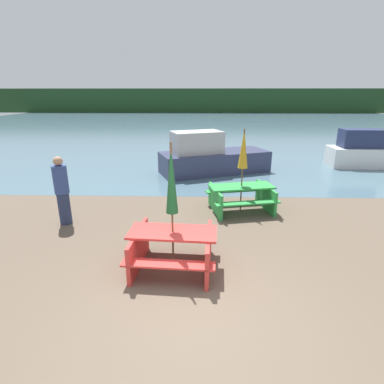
% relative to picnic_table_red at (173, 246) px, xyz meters
% --- Properties ---
extents(ground_plane, '(60.00, 60.00, 0.00)m').
position_rel_picnic_table_red_xyz_m(ground_plane, '(0.43, -1.52, -0.46)').
color(ground_plane, brown).
extents(water, '(60.00, 50.00, 0.00)m').
position_rel_picnic_table_red_xyz_m(water, '(0.43, 29.18, -0.46)').
color(water, slate).
rests_on(water, ground_plane).
extents(far_treeline, '(80.00, 1.60, 4.00)m').
position_rel_picnic_table_red_xyz_m(far_treeline, '(0.43, 49.18, 1.54)').
color(far_treeline, '#1E3D1E').
rests_on(far_treeline, water).
extents(picnic_table_red, '(1.71, 1.49, 0.77)m').
position_rel_picnic_table_red_xyz_m(picnic_table_red, '(0.00, 0.00, 0.00)').
color(picnic_table_red, red).
rests_on(picnic_table_red, ground_plane).
extents(picnic_table_green, '(2.02, 1.71, 0.74)m').
position_rel_picnic_table_red_xyz_m(picnic_table_green, '(1.67, 3.03, -0.01)').
color(picnic_table_green, green).
rests_on(picnic_table_green, ground_plane).
extents(umbrella_darkgreen, '(0.22, 0.22, 2.43)m').
position_rel_picnic_table_red_xyz_m(umbrella_darkgreen, '(0.00, 0.00, 1.30)').
color(umbrella_darkgreen, brown).
rests_on(umbrella_darkgreen, ground_plane).
extents(umbrella_gold, '(0.27, 0.27, 2.32)m').
position_rel_picnic_table_red_xyz_m(umbrella_gold, '(1.67, 3.03, 1.31)').
color(umbrella_gold, brown).
rests_on(umbrella_gold, ground_plane).
extents(boat, '(4.82, 3.19, 1.75)m').
position_rel_picnic_table_red_xyz_m(boat, '(0.94, 7.36, 0.19)').
color(boat, '#333856').
rests_on(boat, water).
extents(boat_second, '(4.01, 1.45, 1.69)m').
position_rel_picnic_table_red_xyz_m(boat_second, '(8.28, 8.65, 0.17)').
color(boat_second, silver).
rests_on(boat_second, water).
extents(person, '(0.35, 0.35, 1.75)m').
position_rel_picnic_table_red_xyz_m(person, '(-2.96, 2.01, 0.42)').
color(person, '#283351').
rests_on(person, ground_plane).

